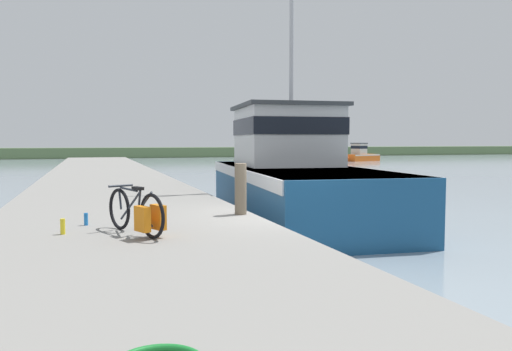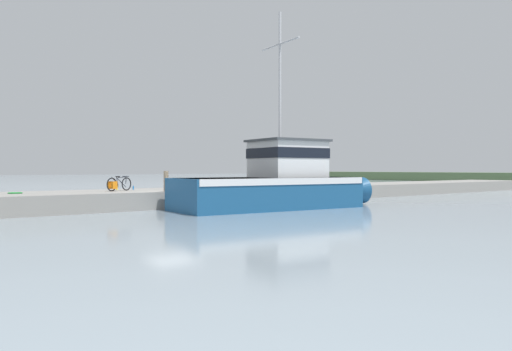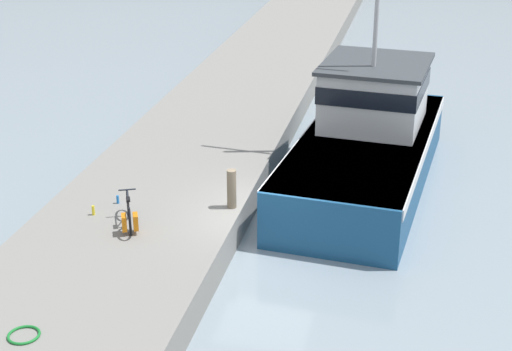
{
  "view_description": "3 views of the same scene",
  "coord_description": "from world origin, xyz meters",
  "px_view_note": "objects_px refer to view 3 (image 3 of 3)",
  "views": [
    {
      "loc": [
        -3.92,
        -9.76,
        2.43
      ],
      "look_at": [
        -0.1,
        1.68,
        1.6
      ],
      "focal_mm": 35.0,
      "sensor_mm": 36.0,
      "label": 1
    },
    {
      "loc": [
        22.14,
        -12.16,
        2.08
      ],
      "look_at": [
        0.75,
        4.73,
        1.72
      ],
      "focal_mm": 35.0,
      "sensor_mm": 36.0,
      "label": 2
    },
    {
      "loc": [
        3.72,
        -18.16,
        9.85
      ],
      "look_at": [
        -0.52,
        1.15,
        1.45
      ],
      "focal_mm": 55.0,
      "sensor_mm": 36.0,
      "label": 3
    }
  ],
  "objects_px": {
    "fishing_boat_main": "(368,138)",
    "water_bottle_by_bike": "(118,199)",
    "mooring_post": "(232,189)",
    "water_bottle_on_curb": "(93,210)",
    "bicycle_touring": "(129,215)"
  },
  "relations": [
    {
      "from": "water_bottle_on_curb",
      "to": "water_bottle_by_bike",
      "type": "bearing_deg",
      "value": 66.17
    },
    {
      "from": "mooring_post",
      "to": "water_bottle_by_bike",
      "type": "xyz_separation_m",
      "value": [
        -3.06,
        -0.42,
        -0.42
      ]
    },
    {
      "from": "bicycle_touring",
      "to": "water_bottle_on_curb",
      "type": "distance_m",
      "value": 1.31
    },
    {
      "from": "mooring_post",
      "to": "water_bottle_by_bike",
      "type": "bearing_deg",
      "value": -172.21
    },
    {
      "from": "water_bottle_by_bike",
      "to": "water_bottle_on_curb",
      "type": "xyz_separation_m",
      "value": [
        -0.36,
        -0.81,
        0.02
      ]
    },
    {
      "from": "fishing_boat_main",
      "to": "bicycle_touring",
      "type": "relative_size",
      "value": 7.08
    },
    {
      "from": "mooring_post",
      "to": "water_bottle_by_bike",
      "type": "relative_size",
      "value": 4.74
    },
    {
      "from": "fishing_boat_main",
      "to": "water_bottle_by_bike",
      "type": "distance_m",
      "value": 8.16
    },
    {
      "from": "fishing_boat_main",
      "to": "water_bottle_on_curb",
      "type": "height_order",
      "value": "fishing_boat_main"
    },
    {
      "from": "bicycle_touring",
      "to": "mooring_post",
      "type": "xyz_separation_m",
      "value": [
        2.22,
        1.72,
        0.17
      ]
    },
    {
      "from": "fishing_boat_main",
      "to": "water_bottle_by_bike",
      "type": "bearing_deg",
      "value": -134.27
    },
    {
      "from": "water_bottle_on_curb",
      "to": "bicycle_touring",
      "type": "bearing_deg",
      "value": -22.35
    },
    {
      "from": "bicycle_touring",
      "to": "mooring_post",
      "type": "distance_m",
      "value": 2.81
    },
    {
      "from": "water_bottle_by_bike",
      "to": "fishing_boat_main",
      "type": "bearing_deg",
      "value": 40.01
    },
    {
      "from": "bicycle_touring",
      "to": "water_bottle_on_curb",
      "type": "bearing_deg",
      "value": 134.2
    }
  ]
}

